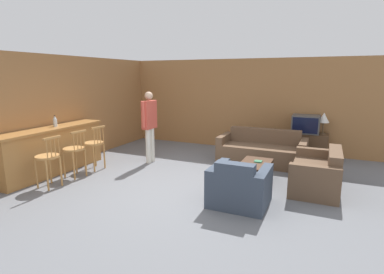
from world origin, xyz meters
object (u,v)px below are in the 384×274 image
couch_far (262,151)px  tv (306,124)px  bar_chair_mid (74,152)px  bar_chair_near (48,160)px  book_on_table (258,161)px  bottle (55,121)px  table_lamp (324,118)px  person_by_window (149,123)px  bar_chair_far (94,146)px  tv_unit (304,145)px  armchair_near (239,187)px  loveseat_right (317,174)px  coffee_table (255,165)px

couch_far → tv: (0.90, 1.06, 0.58)m
tv → bar_chair_mid: bearing=-139.4°
couch_far → bar_chair_near: bearing=-135.9°
bar_chair_mid → book_on_table: bar_chair_mid is taller
bar_chair_near → bottle: bottle is taller
table_lamp → person_by_window: bearing=-151.4°
bar_chair_far → tv_unit: (4.32, 3.11, -0.23)m
bar_chair_near → person_by_window: person_by_window is taller
bar_chair_near → table_lamp: table_lamp is taller
book_on_table → person_by_window: 2.80m
bar_chair_far → person_by_window: (0.86, 1.00, 0.44)m
bottle → armchair_near: bearing=-1.4°
bar_chair_mid → book_on_table: bearing=20.8°
bar_chair_far → loveseat_right: bearing=9.2°
coffee_table → bar_chair_far: bearing=-169.0°
bar_chair_far → couch_far: size_ratio=0.49×
bar_chair_mid → tv: 5.70m
bar_chair_near → armchair_near: bar_chair_near is taller
bar_chair_mid → armchair_near: bearing=1.1°
couch_far → bottle: bearing=-148.9°
tv → bottle: size_ratio=2.75×
bar_chair_far → couch_far: bearing=31.0°
bar_chair_far → tv_unit: bearing=35.8°
bottle → coffee_table: bearing=14.8°
tv → table_lamp: (0.42, 0.00, 0.18)m
person_by_window → loveseat_right: bearing=-3.5°
tv_unit → book_on_table: tv_unit is taller
couch_far → coffee_table: couch_far is taller
bar_chair_near → armchair_near: (3.56, 0.73, -0.25)m
bar_chair_far → tv_unit: 5.33m
bar_chair_mid → bar_chair_far: bearing=90.0°
bar_chair_near → armchair_near: 3.64m
armchair_near → tv: 3.76m
couch_far → bottle: bottle is taller
couch_far → bottle: 4.86m
bar_chair_far → loveseat_right: 4.79m
bar_chair_near → table_lamp: size_ratio=1.82×
coffee_table → book_on_table: (0.04, 0.07, 0.07)m
bar_chair_far → bottle: size_ratio=4.08×
loveseat_right → table_lamp: table_lamp is taller
armchair_near → table_lamp: (1.18, 3.64, 0.76)m
loveseat_right → table_lamp: bearing=89.7°
bar_chair_mid → bar_chair_far: size_ratio=1.00×
armchair_near → table_lamp: table_lamp is taller
bar_chair_far → tv_unit: size_ratio=0.88×
couch_far → coffee_table: 1.37m
tv → table_lamp: size_ratio=1.23×
person_by_window → tv_unit: bearing=31.4°
tv_unit → armchair_near: bearing=-101.8°
bottle → person_by_window: 2.11m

